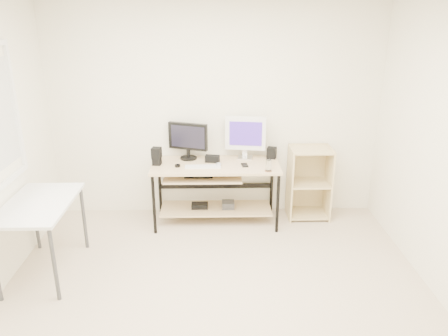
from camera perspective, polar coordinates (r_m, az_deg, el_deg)
name	(u,v)px	position (r m, az deg, el deg)	size (l,w,h in m)	color
room	(198,165)	(3.43, -3.38, 0.44)	(4.01, 4.01, 2.62)	beige
desk	(214,181)	(5.21, -1.36, -1.66)	(1.50, 0.65, 0.75)	#D6BA88
side_table	(39,210)	(4.51, -23.00, -5.10)	(0.60, 1.00, 0.75)	white
shelf_unit	(308,182)	(5.52, 10.96, -1.75)	(0.50, 0.40, 0.90)	beige
black_monitor	(188,139)	(5.26, -4.73, 3.84)	(0.48, 0.21, 0.45)	black
white_imac	(245,134)	(5.26, 2.82, 4.40)	(0.49, 0.16, 0.52)	silver
keyboard	(203,167)	(5.03, -2.78, 0.17)	(0.41, 0.12, 0.01)	white
mouse	(219,164)	(5.07, -0.71, 0.48)	(0.06, 0.10, 0.04)	#B7B7BC
center_speaker	(212,159)	(5.19, -1.53, 1.21)	(0.17, 0.07, 0.08)	black
speaker_left	(157,156)	(5.14, -8.79, 1.58)	(0.12, 0.12, 0.21)	black
speaker_right	(272,153)	(5.36, 6.24, 1.99)	(0.11, 0.11, 0.13)	black
audio_controller	(156,157)	(5.22, -8.87, 1.40)	(0.07, 0.04, 0.14)	black
volume_puck	(178,166)	(5.07, -6.09, 0.30)	(0.06, 0.06, 0.03)	black
smartphone	(245,165)	(5.09, 2.71, 0.38)	(0.07, 0.13, 0.01)	black
coaster	(268,171)	(4.93, 5.81, -0.38)	(0.08, 0.08, 0.01)	#A9714C
drinking_glass	(269,165)	(4.91, 5.84, 0.35)	(0.06, 0.06, 0.13)	white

